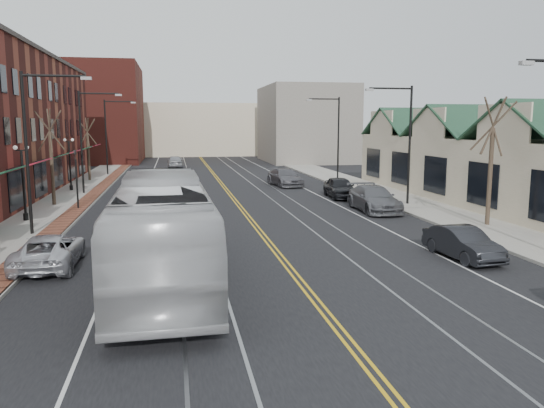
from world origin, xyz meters
name	(u,v)px	position (x,y,z in m)	size (l,w,h in m)	color
ground	(356,351)	(0.00, 0.00, 0.00)	(160.00, 160.00, 0.00)	black
sidewalk_left	(41,221)	(-12.00, 20.00, 0.07)	(4.00, 120.00, 0.15)	gray
sidewalk_right	(427,209)	(12.00, 20.00, 0.07)	(4.00, 120.00, 0.15)	gray
building_right	(512,174)	(18.00, 20.00, 2.30)	(8.00, 36.00, 4.60)	beige
backdrop_left	(92,114)	(-16.00, 70.00, 7.00)	(14.00, 18.00, 14.00)	maroon
backdrop_mid	(198,130)	(0.00, 85.00, 4.50)	(22.00, 14.00, 9.00)	beige
backdrop_right	(306,124)	(15.00, 65.00, 5.50)	(12.00, 16.00, 11.00)	slate
streetlight_l_1	(35,136)	(-11.05, 16.00, 5.03)	(3.33, 0.25, 8.00)	black
streetlight_l_2	(87,131)	(-11.05, 32.00, 5.03)	(3.33, 0.25, 8.00)	black
streetlight_l_3	(110,129)	(-11.05, 48.00, 5.03)	(3.33, 0.25, 8.00)	black
streetlight_r_1	(404,133)	(11.05, 22.00, 5.03)	(3.33, 0.25, 8.00)	black
streetlight_r_2	(334,130)	(11.05, 38.00, 5.03)	(3.33, 0.25, 8.00)	black
lamppost_l_2	(24,185)	(-12.80, 20.00, 2.20)	(0.84, 0.28, 4.27)	black
lamppost_l_3	(70,165)	(-12.80, 34.00, 2.20)	(0.84, 0.28, 4.27)	black
tree_left_near	(51,155)	(-12.50, 26.00, 3.51)	(1.78, 1.37, 6.48)	#382B21
tree_left_far	(88,148)	(-12.50, 42.00, 3.28)	(1.66, 1.28, 6.02)	#382B21
tree_right_mid	(491,159)	(12.50, 14.00, 3.75)	(1.90, 1.46, 6.93)	#382B21
traffic_signal	(76,175)	(-10.60, 24.00, 2.35)	(0.18, 0.15, 3.80)	black
transit_bus	(163,229)	(-4.83, 7.14, 1.88)	(3.15, 13.47, 3.75)	silver
parked_suv	(49,251)	(-9.30, 9.68, 0.67)	(2.22, 4.82, 1.34)	silver
parked_car_b	(463,243)	(7.50, 7.96, 0.67)	(1.43, 4.10, 1.35)	black
parked_car_c	(374,199)	(8.33, 20.17, 0.82)	(2.29, 5.64, 1.64)	#5C5D63
parked_car_d	(340,188)	(8.07, 26.50, 0.80)	(1.89, 4.69, 1.60)	black
distant_car_left	(164,176)	(-5.34, 38.83, 0.73)	(1.55, 4.43, 1.46)	black
distant_car_right	(285,177)	(5.53, 34.96, 0.78)	(2.19, 5.38, 1.56)	#59585F
distant_car_far	(175,162)	(-4.22, 56.68, 0.81)	(1.90, 4.73, 1.61)	#989A9F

